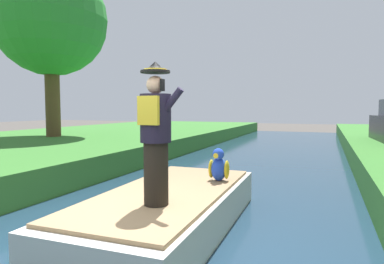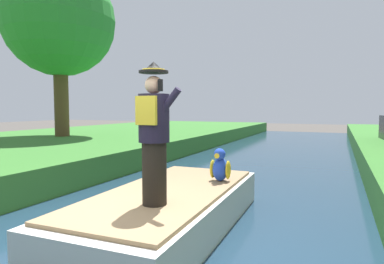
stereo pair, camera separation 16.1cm
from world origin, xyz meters
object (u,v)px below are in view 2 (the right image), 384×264
at_px(person_pirate, 154,134).
at_px(parrot_plush, 220,167).
at_px(boat, 169,209).
at_px(tree_tall, 59,21).

height_order(person_pirate, parrot_plush, person_pirate).
distance_m(boat, parrot_plush, 1.18).
distance_m(boat, person_pirate, 1.47).
xyz_separation_m(boat, person_pirate, (0.20, -0.78, 1.23)).
bearing_deg(boat, person_pirate, -75.69).
bearing_deg(person_pirate, boat, 120.53).
bearing_deg(person_pirate, parrot_plush, 95.29).
xyz_separation_m(person_pirate, tree_tall, (-8.55, 7.00, 3.92)).
bearing_deg(parrot_plush, boat, -120.11).
xyz_separation_m(boat, parrot_plush, (0.52, 0.90, 0.55)).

